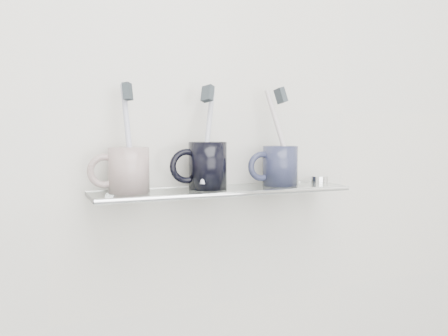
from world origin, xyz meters
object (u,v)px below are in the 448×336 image
mug_left (129,170)px  mug_center (208,166)px  mug_right (280,166)px  shelf_glass (222,191)px

mug_left → mug_center: (0.15, 0.00, 0.00)m
mug_left → mug_right: size_ratio=1.03×
mug_center → mug_right: 0.16m
mug_right → mug_left: bearing=-160.4°
mug_center → mug_right: mug_center is taller
shelf_glass → mug_center: size_ratio=5.56×
shelf_glass → mug_right: mug_right is taller
shelf_glass → mug_right: (0.13, 0.00, 0.04)m
shelf_glass → mug_left: 0.18m
shelf_glass → mug_left: bearing=178.4°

